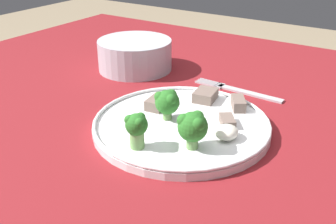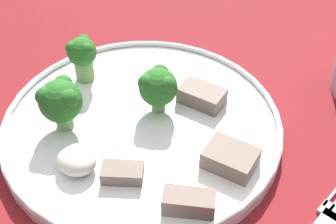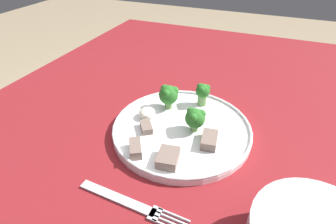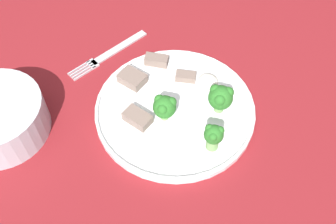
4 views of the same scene
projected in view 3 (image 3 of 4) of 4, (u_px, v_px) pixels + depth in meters
The scene contains 11 objects.
table at pixel (226, 158), 0.60m from camera, with size 1.27×1.19×0.76m.
dinner_plate at pixel (182, 128), 0.54m from camera, with size 0.28×0.28×0.02m.
fork at pixel (131, 204), 0.40m from camera, with size 0.03×0.19×0.00m.
broccoli_floret_near_rim_left at pixel (169, 95), 0.58m from camera, with size 0.04×0.04×0.06m.
broccoli_floret_center_left at pixel (195, 118), 0.51m from camera, with size 0.04×0.04×0.05m.
broccoli_floret_back_left at pixel (203, 92), 0.59m from camera, with size 0.03×0.03×0.05m.
meat_slice_front_slice at pixel (146, 127), 0.53m from camera, with size 0.04×0.04×0.01m.
meat_slice_middle_slice at pixel (209, 140), 0.49m from camera, with size 0.05×0.03×0.02m.
meat_slice_rear_slice at pixel (135, 148), 0.47m from camera, with size 0.05×0.04×0.02m.
meat_slice_edge_slice at pixel (168, 158), 0.45m from camera, with size 0.05×0.04×0.02m.
sauce_dollop at pixel (147, 113), 0.56m from camera, with size 0.04×0.03×0.02m.
Camera 3 is at (0.45, 0.04, 1.10)m, focal length 28.00 mm.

